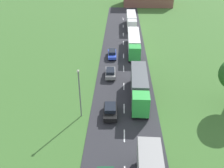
% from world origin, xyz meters
% --- Properties ---
extents(road, '(10.00, 140.00, 0.06)m').
position_xyz_m(road, '(0.00, 24.50, 0.03)').
color(road, '#2B2B30').
rests_on(road, ground).
extents(lane_marking_centre, '(0.16, 120.61, 0.01)m').
position_xyz_m(lane_marking_centre, '(0.00, 20.70, 0.07)').
color(lane_marking_centre, white).
rests_on(lane_marking_centre, road).
extents(truck_second, '(2.68, 11.90, 3.77)m').
position_xyz_m(truck_second, '(2.37, 34.51, 2.22)').
color(truck_second, green).
rests_on(truck_second, road).
extents(truck_third, '(2.62, 13.76, 3.41)m').
position_xyz_m(truck_third, '(2.29, 54.20, 2.05)').
color(truck_third, green).
rests_on(truck_third, road).
extents(truck_fourth, '(2.55, 12.40, 3.49)m').
position_xyz_m(truck_fourth, '(2.27, 71.50, 2.09)').
color(truck_fourth, white).
rests_on(truck_fourth, road).
extents(car_third, '(2.04, 4.24, 1.55)m').
position_xyz_m(car_third, '(-2.03, 29.64, 0.87)').
color(car_third, black).
rests_on(car_third, road).
extents(car_fourth, '(1.93, 4.23, 1.52)m').
position_xyz_m(car_fourth, '(-2.48, 41.46, 0.86)').
color(car_fourth, gray).
rests_on(car_fourth, road).
extents(car_fifth, '(1.92, 4.47, 1.49)m').
position_xyz_m(car_fifth, '(-2.47, 50.34, 0.83)').
color(car_fifth, blue).
rests_on(car_fifth, road).
extents(lamppost_second, '(0.36, 0.36, 7.51)m').
position_xyz_m(lamppost_second, '(-6.22, 29.42, 4.23)').
color(lamppost_second, slate).
rests_on(lamppost_second, ground).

